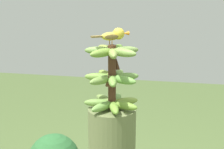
# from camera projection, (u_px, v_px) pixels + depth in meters

# --- Properties ---
(banana_bunch) EXTENTS (0.30, 0.30, 0.35)m
(banana_bunch) POSITION_uv_depth(u_px,v_px,m) (112.00, 78.00, 1.84)
(banana_bunch) COLOR #4C2D1E
(banana_bunch) RESTS_ON banana_tree
(perched_bird) EXTENTS (0.19, 0.13, 0.09)m
(perched_bird) POSITION_uv_depth(u_px,v_px,m) (114.00, 35.00, 1.80)
(perched_bird) COLOR #C68933
(perched_bird) RESTS_ON banana_bunch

